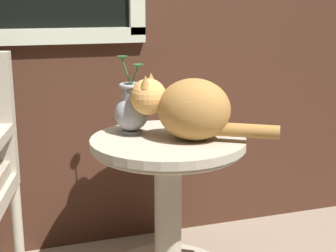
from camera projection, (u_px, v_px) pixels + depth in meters
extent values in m
cube|color=beige|center=(58.00, 36.00, 2.22)|extent=(0.80, 0.03, 0.07)
cylinder|color=#B2A893|center=(168.00, 211.00, 2.12)|extent=(0.11, 0.11, 0.57)
cylinder|color=#B2A893|center=(168.00, 142.00, 2.04)|extent=(0.64, 0.64, 0.03)
torus|color=#B2A893|center=(168.00, 148.00, 2.05)|extent=(0.61, 0.61, 0.02)
cylinder|color=#B2A893|center=(18.00, 236.00, 2.08)|extent=(0.04, 0.04, 0.46)
ellipsoid|color=#AD7A3D|center=(194.00, 109.00, 1.98)|extent=(0.38, 0.36, 0.25)
sphere|color=#E2A356|center=(148.00, 97.00, 2.02)|extent=(0.15, 0.15, 0.15)
cone|color=#AD7A3D|center=(151.00, 79.00, 2.04)|extent=(0.05, 0.05, 0.05)
cone|color=#AD7A3D|center=(145.00, 82.00, 1.96)|extent=(0.05, 0.05, 0.05)
cylinder|color=#AD7A3D|center=(246.00, 131.00, 1.96)|extent=(0.25, 0.18, 0.05)
cylinder|color=#99999E|center=(132.00, 132.00, 2.11)|extent=(0.09, 0.09, 0.01)
ellipsoid|color=#99999E|center=(131.00, 114.00, 2.10)|extent=(0.14, 0.14, 0.14)
cylinder|color=#99999E|center=(131.00, 93.00, 2.07)|extent=(0.08, 0.08, 0.06)
torus|color=#99999E|center=(131.00, 85.00, 2.07)|extent=(0.10, 0.10, 0.02)
cylinder|color=#2D662D|center=(127.00, 72.00, 2.06)|extent=(0.03, 0.04, 0.11)
cone|color=#2D662D|center=(122.00, 58.00, 2.06)|extent=(0.04, 0.04, 0.02)
cylinder|color=#2D662D|center=(135.00, 76.00, 2.05)|extent=(0.03, 0.04, 0.09)
cone|color=#2D662D|center=(138.00, 66.00, 2.03)|extent=(0.04, 0.04, 0.02)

